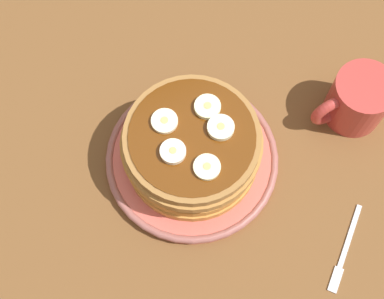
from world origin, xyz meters
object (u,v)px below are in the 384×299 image
plate (192,159)px  pancake_stack (192,147)px  coffee_mug (357,100)px  banana_slice_3 (173,152)px  banana_slice_2 (165,121)px  banana_slice_4 (221,128)px  banana_slice_0 (207,167)px  banana_slice_1 (207,107)px  fork (344,253)px

plate → pancake_stack: pancake_stack is taller
coffee_mug → banana_slice_3: bearing=-1.7°
banana_slice_2 → banana_slice_4: (-6.37, 3.77, 0.10)cm
banana_slice_0 → banana_slice_4: (-3.85, -4.26, 0.11)cm
pancake_stack → banana_slice_1: (-3.44, -2.76, 4.35)cm
plate → banana_slice_4: size_ratio=6.95×
banana_slice_1 → banana_slice_0: bearing=65.7°
banana_slice_0 → fork: (-13.95, 15.78, -9.63)cm
banana_slice_3 → banana_slice_1: bearing=-148.2°
banana_slice_1 → fork: bearing=114.0°
fork → banana_slice_2: bearing=-55.3°
plate → banana_slice_0: bearing=89.7°
plate → pancake_stack: bearing=-100.5°
banana_slice_0 → banana_slice_4: size_ratio=0.98×
banana_slice_3 → fork: size_ratio=0.34×
banana_slice_4 → fork: (-10.11, 20.04, -9.74)cm
plate → fork: 24.88cm
coffee_mug → pancake_stack: bearing=-5.1°
banana_slice_3 → banana_slice_2: bearing=-98.1°
banana_slice_0 → banana_slice_1: banana_slice_1 is taller
banana_slice_1 → coffee_mug: banana_slice_1 is taller
coffee_mug → plate: bearing=-4.8°
pancake_stack → banana_slice_2: bearing=-50.3°
banana_slice_4 → banana_slice_1: bearing=-83.9°
banana_slice_2 → banana_slice_0: bearing=107.4°
banana_slice_1 → banana_slice_3: size_ratio=1.05×
banana_slice_2 → pancake_stack: bearing=129.7°
banana_slice_4 → plate: bearing=-8.4°
banana_slice_0 → banana_slice_2: 8.42cm
banana_slice_0 → fork: size_ratio=0.35×
banana_slice_3 → fork: 27.62cm
plate → banana_slice_2: 9.76cm
plate → banana_slice_3: (3.18, 1.24, 8.98)cm
banana_slice_3 → banana_slice_4: size_ratio=0.94×
banana_slice_3 → banana_slice_0: bearing=131.4°
pancake_stack → banana_slice_4: bearing=170.0°
banana_slice_0 → fork: bearing=131.5°
plate → banana_slice_0: (0.02, 4.82, 8.85)cm
plate → fork: bearing=124.1°
banana_slice_1 → plate: bearing=39.7°
pancake_stack → banana_slice_4: (-3.80, 0.67, 4.39)cm
plate → banana_slice_1: 9.99cm
banana_slice_2 → banana_slice_3: 4.49cm
pancake_stack → fork: 25.51cm
plate → banana_slice_3: 9.60cm
pancake_stack → banana_slice_1: size_ratio=5.55×
fork → banana_slice_3: bearing=-48.5°
banana_slice_2 → coffee_mug: (-27.53, 5.30, -5.59)cm
pancake_stack → banana_slice_1: bearing=-141.2°
pancake_stack → banana_slice_0: 6.53cm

